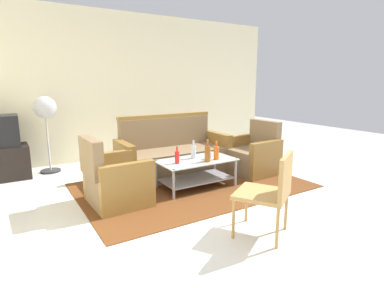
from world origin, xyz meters
The scene contains 15 objects.
ground_plane centered at (0.00, 0.00, 0.00)m, with size 14.00×14.00×0.00m, color silver.
wall_back centered at (0.00, 3.06, 1.40)m, with size 6.52×0.12×2.80m.
rug centered at (-0.04, 0.73, 0.01)m, with size 3.19×2.08×0.01m, color brown.
couch centered at (-0.01, 1.37, 0.32)m, with size 1.81×0.75×0.96m.
armchair_left centered at (-1.22, 0.66, 0.29)m, with size 0.72×0.78×0.85m.
armchair_right centered at (1.15, 0.76, 0.29)m, with size 0.73×0.79×0.85m.
coffee_table centered at (-0.03, 0.64, 0.27)m, with size 1.10×0.60×0.40m.
bottle_orange centered at (0.21, 0.51, 0.51)m, with size 0.08×0.08×0.27m.
bottle_clear centered at (-0.02, 0.73, 0.51)m, with size 0.07×0.07×0.27m.
bottle_red centered at (-0.36, 0.61, 0.50)m, with size 0.06×0.06×0.23m.
bottle_brown centered at (0.04, 0.48, 0.53)m, with size 0.08×0.08×0.31m.
cup centered at (0.15, 0.60, 0.46)m, with size 0.08×0.08×0.10m, color silver.
tv_stand centered at (-2.41, 2.55, 0.26)m, with size 0.80×0.50×0.52m, color black.
pedestal_fan centered at (-1.71, 2.60, 1.01)m, with size 0.36×0.36×1.27m.
wicker_chair centered at (-0.19, -0.94, 0.49)m, with size 0.66×0.66×0.84m.
Camera 1 is at (-2.34, -2.97, 1.52)m, focal length 29.16 mm.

